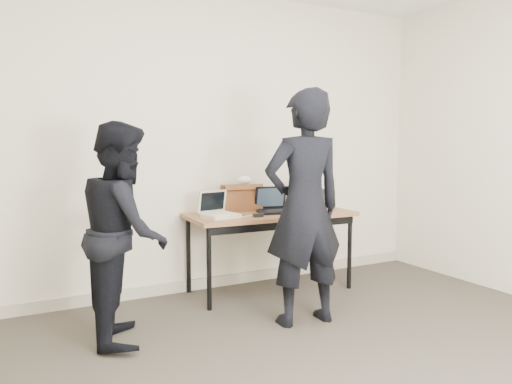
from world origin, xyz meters
TOP-DOWN VIEW (x-y plane):
  - room at (0.00, 0.00)m, footprint 4.60×4.60m
  - desk at (0.41, 1.90)m, footprint 1.52×0.70m
  - laptop_beige at (-0.12, 1.87)m, footprint 0.32×0.31m
  - laptop_center at (0.44, 1.91)m, footprint 0.34×0.33m
  - laptop_right at (0.92, 2.04)m, footprint 0.46×0.46m
  - leather_satchel at (0.23, 2.12)m, footprint 0.38×0.22m
  - tissue at (0.26, 2.13)m, footprint 0.14×0.11m
  - equipment_box at (1.04, 2.09)m, footprint 0.28×0.24m
  - power_brick at (0.19, 1.73)m, footprint 0.08×0.05m
  - cables at (0.45, 1.89)m, footprint 1.15×0.41m
  - person_typist at (0.23, 1.09)m, footprint 0.66×0.46m
  - person_observer at (-1.02, 1.42)m, footprint 0.73×0.85m
  - baseboard at (0.00, 2.23)m, footprint 4.50×0.03m

SIDE VIEW (x-z plane):
  - baseboard at x=0.00m, z-range 0.00..0.10m
  - desk at x=0.41m, z-range 0.30..1.02m
  - cables at x=0.45m, z-range 0.72..0.73m
  - power_brick at x=0.19m, z-range 0.72..0.75m
  - person_observer at x=-1.02m, z-range 0.00..1.50m
  - laptop_beige at x=-0.12m, z-range 0.65..0.88m
  - laptop_center at x=0.44m, z-range 0.66..0.89m
  - laptop_right at x=0.92m, z-range 0.65..0.90m
  - equipment_box at x=1.04m, z-range 0.72..0.88m
  - leather_satchel at x=0.23m, z-range 0.72..0.97m
  - person_typist at x=0.23m, z-range 0.00..1.75m
  - tissue at x=0.26m, z-range 0.97..1.04m
  - room at x=0.00m, z-range -0.05..2.75m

